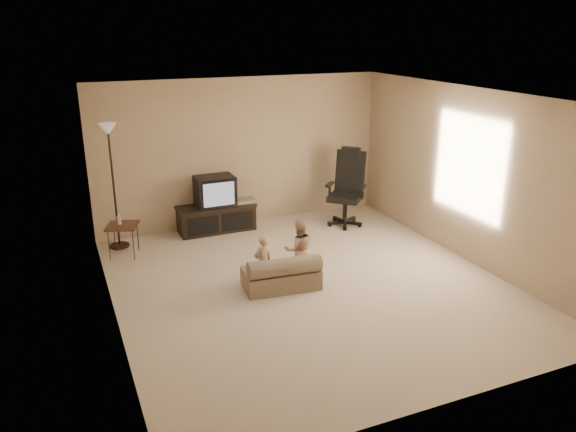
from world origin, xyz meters
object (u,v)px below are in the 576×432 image
object	(u,v)px
tv_stand	(216,209)
floor_lamp	(111,158)
side_table	(122,226)
child_sofa	(282,275)
toddler_right	(299,249)
office_chair	(347,197)
toddler_left	(263,262)

from	to	relation	value
tv_stand	floor_lamp	xyz separation A→B (m)	(-1.61, -0.09, 1.02)
side_table	child_sofa	xyz separation A→B (m)	(1.76, -1.96, -0.28)
tv_stand	toddler_right	size ratio (longest dim) A/B	1.55
tv_stand	toddler_right	world-z (taller)	tv_stand
tv_stand	office_chair	world-z (taller)	office_chair
toddler_right	child_sofa	bearing A→B (deg)	39.49
tv_stand	toddler_left	size ratio (longest dim) A/B	1.79
tv_stand	side_table	distance (m)	1.66
office_chair	toddler_left	size ratio (longest dim) A/B	1.79
side_table	child_sofa	bearing A→B (deg)	-48.14
floor_lamp	toddler_right	size ratio (longest dim) A/B	2.27
child_sofa	floor_lamp	bearing A→B (deg)	132.59
toddler_right	floor_lamp	bearing A→B (deg)	-37.05
child_sofa	toddler_right	distance (m)	0.45
office_chair	child_sofa	size ratio (longest dim) A/B	1.29
office_chair	child_sofa	distance (m)	2.78
toddler_left	toddler_right	bearing A→B (deg)	175.59
side_table	floor_lamp	xyz separation A→B (m)	(-0.02, 0.39, 0.94)
office_chair	floor_lamp	xyz separation A→B (m)	(-3.78, 0.45, 0.94)
tv_stand	child_sofa	bearing A→B (deg)	-86.47
side_table	floor_lamp	distance (m)	1.02
child_sofa	toddler_left	distance (m)	0.31
floor_lamp	toddler_right	world-z (taller)	floor_lamp
office_chair	toddler_left	bearing A→B (deg)	-96.10
tv_stand	toddler_left	bearing A→B (deg)	-91.69
side_table	toddler_left	bearing A→B (deg)	-50.18
side_table	toddler_left	xyz separation A→B (m)	(1.54, -1.85, -0.10)
office_chair	toddler_right	size ratio (longest dim) A/B	1.55
office_chair	child_sofa	world-z (taller)	office_chair
child_sofa	office_chair	bearing A→B (deg)	49.02
child_sofa	toddler_right	xyz separation A→B (m)	(0.33, 0.20, 0.23)
side_table	toddler_right	distance (m)	2.74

